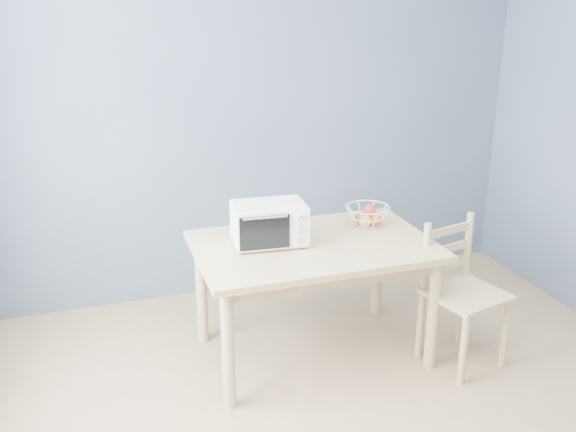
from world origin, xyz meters
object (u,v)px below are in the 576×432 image
object	(u,v)px
toaster_oven	(266,223)
fruit_basket	(367,216)
dining_chair	(460,295)
dining_table	(314,259)

from	to	relation	value
toaster_oven	fruit_basket	size ratio (longest dim) A/B	1.52
toaster_oven	dining_chair	size ratio (longest dim) A/B	0.50
toaster_oven	dining_table	bearing A→B (deg)	-10.06
toaster_oven	dining_chair	world-z (taller)	toaster_oven
dining_table	fruit_basket	world-z (taller)	fruit_basket
dining_table	dining_chair	xyz separation A→B (m)	(0.82, -0.33, -0.21)
dining_table	toaster_oven	bearing A→B (deg)	165.18
toaster_oven	dining_chair	distance (m)	1.25
toaster_oven	dining_chair	bearing A→B (deg)	-15.38
dining_chair	toaster_oven	bearing A→B (deg)	146.17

